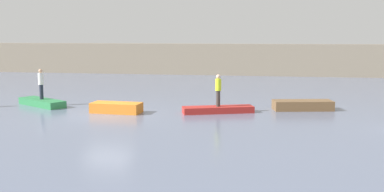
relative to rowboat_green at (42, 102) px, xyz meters
The scene contains 8 objects.
ground_plane 5.28m from the rowboat_green, 23.62° to the right, with size 120.00×120.00×0.00m, color slate.
embankment_wall 22.39m from the rowboat_green, 77.51° to the left, with size 80.00×1.20×3.22m, color gray.
rowboat_green is the anchor object (origin of this frame).
rowboat_orange 5.36m from the rowboat_green, 16.23° to the right, with size 2.70×1.12×0.55m, color orange.
rowboat_red 10.60m from the rowboat_green, ahead, with size 3.83×0.92×0.35m, color red.
rowboat_brown 15.20m from the rowboat_green, ahead, with size 3.27×1.16×0.54m, color brown.
person_hiviz_shirt 10.66m from the rowboat_green, ahead, with size 0.32×0.32×1.73m.
person_white_shirt 1.20m from the rowboat_green, 90.00° to the right, with size 0.32×0.32×1.80m.
Camera 1 is at (8.41, -22.25, 4.25)m, focal length 41.91 mm.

